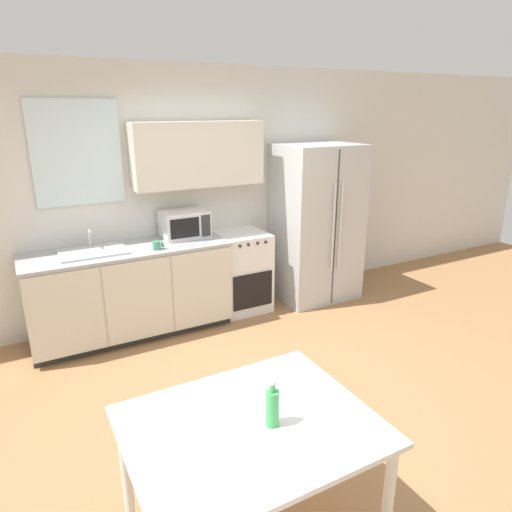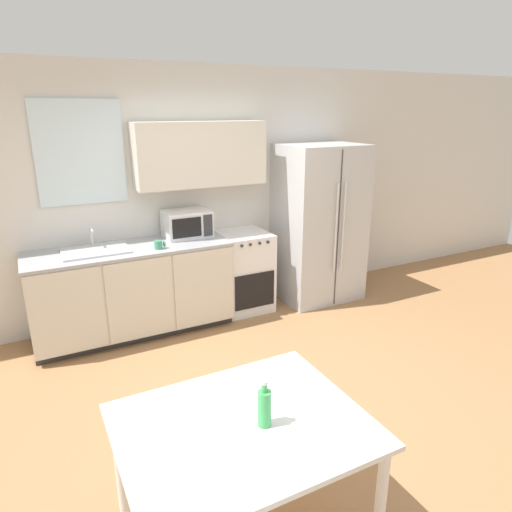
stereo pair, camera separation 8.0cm
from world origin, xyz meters
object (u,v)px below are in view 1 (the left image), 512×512
Objects in this scene: microwave at (184,224)px; drink_bottle at (272,407)px; oven_range at (241,271)px; refrigerator at (316,223)px; coffee_mug at (157,245)px; dining_table at (251,440)px.

drink_bottle is at bearing -101.98° from microwave.
microwave reaches higher than oven_range.
coffee_mug is (-2.00, -0.14, 0.04)m from refrigerator.
drink_bottle reaches higher than coffee_mug.
refrigerator reaches higher than oven_range.
dining_table is (-1.33, -2.77, 0.22)m from oven_range.
microwave is 2.98m from drink_bottle.
drink_bottle is (-1.24, -2.82, 0.41)m from oven_range.
coffee_mug is at bearing 85.17° from drink_bottle.
microwave reaches higher than drink_bottle.
refrigerator reaches higher than drink_bottle.
microwave is at bearing 78.02° from drink_bottle.
coffee_mug is at bearing -175.87° from refrigerator.
refrigerator is at bearing 51.02° from drink_bottle.
drink_bottle is (-0.22, -2.60, -0.11)m from coffee_mug.
microwave is at bearing 173.97° from refrigerator.
drink_bottle is at bearing -30.96° from dining_table.
dining_table is at bearing -115.71° from oven_range.
dining_table is (-0.71, -2.85, -0.40)m from microwave.
microwave is (-1.60, 0.17, 0.14)m from refrigerator.
oven_range is 8.57× the size of coffee_mug.
refrigerator is 1.62m from microwave.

